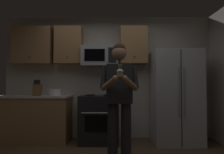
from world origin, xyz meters
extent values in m
cube|color=beige|center=(0.00, 1.75, 1.30)|extent=(4.40, 0.10, 2.60)
cube|color=black|center=(-0.15, 1.36, 0.46)|extent=(0.76, 0.66, 0.92)
cube|color=black|center=(-0.15, 1.02, 0.42)|extent=(0.48, 0.01, 0.28)
cylinder|color=#99999E|center=(-0.15, 1.00, 0.62)|extent=(0.60, 0.03, 0.03)
cylinder|color=black|center=(-0.33, 1.22, 0.93)|extent=(0.18, 0.18, 0.01)
cylinder|color=black|center=(0.03, 1.22, 0.93)|extent=(0.18, 0.18, 0.01)
cylinder|color=black|center=(-0.33, 1.50, 0.93)|extent=(0.18, 0.18, 0.01)
cylinder|color=black|center=(0.03, 1.50, 0.93)|extent=(0.18, 0.18, 0.01)
cube|color=#9EA0A5|center=(-0.15, 1.48, 1.72)|extent=(0.74, 0.40, 0.40)
cube|color=black|center=(-0.24, 1.28, 1.72)|extent=(0.40, 0.01, 0.24)
cube|color=black|center=(0.11, 1.28, 1.72)|extent=(0.16, 0.01, 0.30)
cube|color=#B7BABF|center=(1.35, 1.32, 0.90)|extent=(0.90, 0.72, 1.80)
cylinder|color=gray|center=(1.30, 0.94, 1.00)|extent=(0.02, 0.02, 0.90)
cylinder|color=gray|center=(1.40, 0.94, 1.00)|extent=(0.02, 0.02, 0.90)
cube|color=black|center=(1.35, 0.95, 0.90)|extent=(0.01, 0.01, 1.74)
cube|color=#9E7247|center=(-1.55, 1.53, 1.95)|extent=(0.80, 0.34, 0.76)
sphere|color=brown|center=(-1.55, 1.35, 1.70)|extent=(0.03, 0.03, 0.03)
cube|color=#9E7247|center=(-0.80, 1.53, 1.95)|extent=(0.55, 0.34, 0.76)
sphere|color=brown|center=(-0.80, 1.35, 1.70)|extent=(0.03, 0.03, 0.03)
cube|color=#9E7247|center=(0.55, 1.53, 1.95)|extent=(0.55, 0.34, 0.76)
sphere|color=brown|center=(0.55, 1.35, 1.70)|extent=(0.03, 0.03, 0.03)
cube|color=#9E7247|center=(-1.45, 1.38, 0.44)|extent=(1.40, 0.62, 0.88)
cube|color=beige|center=(-1.45, 1.38, 0.90)|extent=(1.44, 0.66, 0.04)
cube|color=brown|center=(-1.38, 1.33, 1.03)|extent=(0.16, 0.15, 0.24)
cylinder|color=black|center=(-1.44, 1.31, 1.19)|extent=(0.02, 0.04, 0.09)
cylinder|color=black|center=(-1.41, 1.31, 1.19)|extent=(0.02, 0.04, 0.09)
cylinder|color=black|center=(-1.39, 1.31, 1.19)|extent=(0.02, 0.04, 0.09)
cylinder|color=black|center=(-1.37, 1.31, 1.19)|extent=(0.02, 0.04, 0.09)
cylinder|color=black|center=(-1.35, 1.31, 1.19)|extent=(0.02, 0.04, 0.09)
cylinder|color=black|center=(-1.33, 1.31, 1.19)|extent=(0.02, 0.04, 0.09)
cylinder|color=white|center=(-1.07, 1.42, 0.98)|extent=(0.26, 0.26, 0.12)
torus|color=white|center=(-1.07, 1.42, 1.04)|extent=(0.27, 0.27, 0.02)
cylinder|color=#262628|center=(0.12, 0.32, 0.43)|extent=(0.15, 0.15, 0.86)
cylinder|color=#262628|center=(0.32, 0.32, 0.43)|extent=(0.15, 0.15, 0.86)
cube|color=#262628|center=(0.22, 0.32, 1.15)|extent=(0.38, 0.22, 0.58)
sphere|color=#A37556|center=(0.22, 0.32, 1.61)|extent=(0.22, 0.22, 0.22)
sphere|color=#382314|center=(0.22, 0.33, 1.66)|extent=(0.20, 0.20, 0.20)
cylinder|color=#262628|center=(-0.01, 0.29, 1.25)|extent=(0.15, 0.18, 0.35)
cylinder|color=#A37556|center=(0.07, 0.13, 1.15)|extent=(0.26, 0.33, 0.21)
sphere|color=#A37556|center=(0.16, 0.00, 1.22)|extent=(0.09, 0.09, 0.09)
cylinder|color=#262628|center=(0.44, 0.29, 1.25)|extent=(0.15, 0.18, 0.35)
cylinder|color=#A37556|center=(0.37, 0.13, 1.15)|extent=(0.26, 0.33, 0.21)
sphere|color=#A37556|center=(0.28, 0.00, 1.22)|extent=(0.09, 0.09, 0.09)
cylinder|color=#A87F56|center=(0.22, -0.02, 1.26)|extent=(0.08, 0.08, 0.06)
ellipsoid|color=white|center=(0.22, -0.02, 1.31)|extent=(0.09, 0.09, 0.06)
cylinder|color=#4CBF66|center=(0.23, -0.02, 1.36)|extent=(0.01, 0.01, 0.06)
ellipsoid|color=#FFD159|center=(0.23, -0.02, 1.40)|extent=(0.01, 0.01, 0.02)
cylinder|color=#F2D84C|center=(0.20, -0.02, 1.36)|extent=(0.01, 0.01, 0.06)
ellipsoid|color=#FFD159|center=(0.20, -0.02, 1.40)|extent=(0.01, 0.01, 0.02)
camera|label=1|loc=(0.13, -2.75, 1.14)|focal=33.08mm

